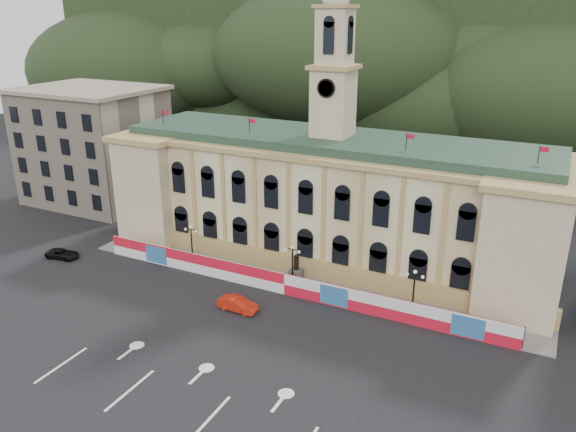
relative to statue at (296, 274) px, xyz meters
The scene contains 13 objects.
ground 18.04m from the statue, 90.00° to the right, with size 260.00×260.00×0.00m, color black.
lane_markings 23.03m from the statue, 90.00° to the right, with size 26.00×10.00×0.02m, color white, non-canonical shape.
hill_ridge 105.59m from the statue, 89.98° to the left, with size 230.00×80.00×64.00m.
city_hall 11.71m from the statue, 90.00° to the left, with size 56.20×17.60×37.10m.
side_building_left 45.63m from the statue, 163.26° to the left, with size 21.00×17.00×18.60m.
hoarding_fence 2.93m from the statue, 88.90° to the right, with size 50.00×0.44×2.50m.
pavement 1.13m from the statue, 90.00° to the right, with size 56.00×5.50×0.16m, color slate.
statue is the anchor object (origin of this frame).
lamp_left 14.16m from the statue, behind, with size 1.96×0.44×5.15m.
lamp_center 2.14m from the statue, 90.00° to the right, with size 1.96×0.44×5.15m.
lamp_right 14.16m from the statue, ahead, with size 1.96×0.44×5.15m.
red_sedan 8.94m from the statue, 108.37° to the right, with size 4.52×1.65×1.48m, color red.
black_suv 30.85m from the statue, 166.60° to the right, with size 4.60×2.70×1.20m, color black.
Camera 1 is at (25.50, -35.15, 30.27)m, focal length 35.00 mm.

